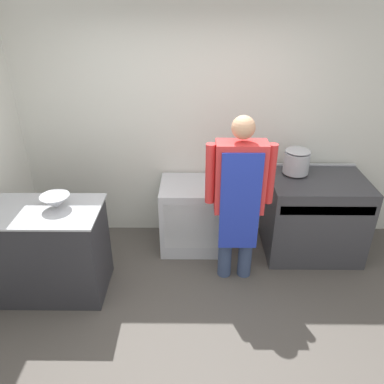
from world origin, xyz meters
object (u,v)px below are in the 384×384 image
(fridge_unit, at_px, (191,215))
(person_cook, at_px, (239,193))
(stove, at_px, (313,216))
(stock_pot, at_px, (297,161))
(mixing_bowl, at_px, (56,202))

(fridge_unit, relative_size, person_cook, 0.46)
(fridge_unit, bearing_deg, person_cook, -50.30)
(stove, height_order, person_cook, person_cook)
(person_cook, height_order, stock_pot, person_cook)
(mixing_bowl, bearing_deg, stock_pot, 18.41)
(mixing_bowl, height_order, stock_pot, stock_pot)
(stove, relative_size, mixing_bowl, 3.90)
(stove, distance_m, stock_pot, 0.66)
(fridge_unit, xyz_separation_m, person_cook, (0.45, -0.55, 0.59))
(stove, relative_size, stock_pot, 3.73)
(stock_pot, bearing_deg, fridge_unit, -178.05)
(stove, relative_size, person_cook, 0.60)
(person_cook, bearing_deg, stock_pot, 41.20)
(fridge_unit, relative_size, stock_pot, 2.87)
(stove, height_order, mixing_bowl, mixing_bowl)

